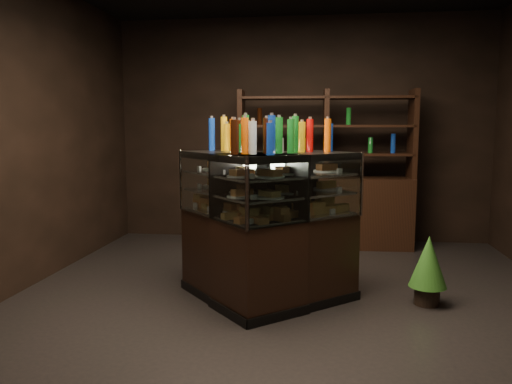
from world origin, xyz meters
TOP-DOWN VIEW (x-y plane):
  - ground at (0.00, 0.00)m, footprint 5.00×5.00m
  - room_shell at (0.00, 0.00)m, footprint 5.02×5.02m
  - display_case at (-0.21, -0.11)m, footprint 1.69×1.32m
  - food_display at (-0.21, -0.11)m, footprint 1.33×0.96m
  - bottles_top at (-0.21, -0.10)m, footprint 1.16×0.82m
  - potted_conifer at (1.21, 0.01)m, footprint 0.32×0.32m
  - back_shelving at (0.33, 2.05)m, footprint 2.22×0.51m

SIDE VIEW (x-z plane):
  - ground at x=0.00m, z-range 0.00..0.00m
  - potted_conifer at x=1.21m, z-range 0.05..0.74m
  - display_case at x=-0.21m, z-range -0.22..1.11m
  - back_shelving at x=0.33m, z-range -0.39..1.61m
  - food_display at x=-0.21m, z-range 0.76..1.18m
  - bottles_top at x=-0.21m, z-range 1.31..1.61m
  - room_shell at x=0.00m, z-range 0.44..3.45m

